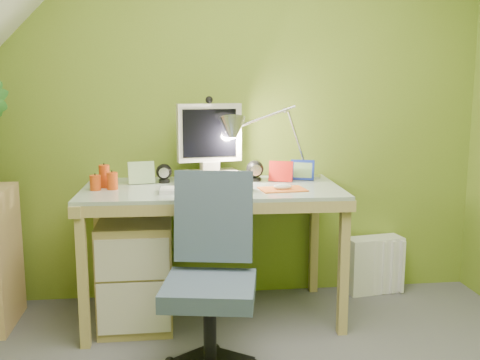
{
  "coord_description": "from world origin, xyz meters",
  "views": [
    {
      "loc": [
        -0.34,
        -1.89,
        1.36
      ],
      "look_at": [
        0.0,
        1.0,
        0.85
      ],
      "focal_mm": 42.0,
      "sensor_mm": 36.0,
      "label": 1
    }
  ],
  "objects": [
    {
      "name": "candle_cluster",
      "position": [
        -0.73,
        1.24,
        0.84
      ],
      "size": [
        0.18,
        0.16,
        0.13
      ],
      "primitive_type": null,
      "rotation": [
        0.0,
        0.0,
        -0.1
      ],
      "color": "#CC4211",
      "rests_on": "desk"
    },
    {
      "name": "speaker_left",
      "position": [
        -0.4,
        1.39,
        0.83
      ],
      "size": [
        0.09,
        0.09,
        0.11
      ],
      "primitive_type": null,
      "rotation": [
        0.0,
        0.0,
        -0.01
      ],
      "color": "black",
      "rests_on": "desk"
    },
    {
      "name": "amber_tumbler",
      "position": [
        0.05,
        1.15,
        0.82
      ],
      "size": [
        0.07,
        0.07,
        0.09
      ],
      "primitive_type": "cylinder",
      "rotation": [
        0.0,
        0.0,
        -0.06
      ],
      "color": "#985D16",
      "rests_on": "desk"
    },
    {
      "name": "task_chair",
      "position": [
        -0.19,
        0.55,
        0.43
      ],
      "size": [
        0.55,
        0.55,
        0.85
      ],
      "primitive_type": null,
      "rotation": [
        0.0,
        0.0,
        -0.18
      ],
      "color": "#3E4E66",
      "rests_on": "floor"
    },
    {
      "name": "mouse",
      "position": [
        0.25,
        1.09,
        0.79
      ],
      "size": [
        0.11,
        0.08,
        0.03
      ],
      "primitive_type": "ellipsoid",
      "rotation": [
        0.0,
        0.0,
        0.2
      ],
      "color": "silver",
      "rests_on": "mousepad"
    },
    {
      "name": "desk_lamp",
      "position": [
        0.32,
        1.41,
        1.1
      ],
      "size": [
        0.64,
        0.38,
        0.64
      ],
      "primitive_type": null,
      "rotation": [
        0.0,
        0.0,
        0.22
      ],
      "color": "#AAABAE",
      "rests_on": "desk"
    },
    {
      "name": "keyboard",
      "position": [
        -0.21,
        1.09,
        0.79
      ],
      "size": [
        0.42,
        0.15,
        0.02
      ],
      "primitive_type": "cube",
      "rotation": [
        0.0,
        0.0,
        -0.05
      ],
      "color": "white",
      "rests_on": "desk"
    },
    {
      "name": "speaker_right",
      "position": [
        0.14,
        1.39,
        0.84
      ],
      "size": [
        0.12,
        0.12,
        0.12
      ],
      "primitive_type": null,
      "rotation": [
        0.0,
        0.0,
        0.21
      ],
      "color": "black",
      "rests_on": "desk"
    },
    {
      "name": "radiator",
      "position": [
        0.94,
        1.5,
        0.18
      ],
      "size": [
        0.38,
        0.21,
        0.36
      ],
      "primitive_type": "cube",
      "rotation": [
        0.0,
        0.0,
        0.17
      ],
      "color": "silver",
      "rests_on": "floor"
    },
    {
      "name": "mousepad",
      "position": [
        0.25,
        1.09,
        0.78
      ],
      "size": [
        0.26,
        0.2,
        0.01
      ],
      "primitive_type": "cube",
      "rotation": [
        0.0,
        0.0,
        0.12
      ],
      "color": "orange",
      "rests_on": "desk"
    },
    {
      "name": "monitor",
      "position": [
        -0.13,
        1.41,
        1.01
      ],
      "size": [
        0.38,
        0.26,
        0.47
      ],
      "primitive_type": null,
      "rotation": [
        0.0,
        0.0,
        0.18
      ],
      "color": "beige",
      "rests_on": "desk"
    },
    {
      "name": "photo_frame_red",
      "position": [
        0.29,
        1.35,
        0.84
      ],
      "size": [
        0.14,
        0.07,
        0.12
      ],
      "primitive_type": "cube",
      "rotation": [
        0.0,
        0.0,
        -0.39
      ],
      "color": "red",
      "rests_on": "desk"
    },
    {
      "name": "photo_frame_green",
      "position": [
        -0.53,
        1.37,
        0.84
      ],
      "size": [
        0.15,
        0.05,
        0.13
      ],
      "primitive_type": "cube",
      "rotation": [
        0.0,
        0.0,
        0.18
      ],
      "color": "#9FC486",
      "rests_on": "desk"
    },
    {
      "name": "photo_frame_blue",
      "position": [
        0.43,
        1.39,
        0.84
      ],
      "size": [
        0.14,
        0.07,
        0.12
      ],
      "primitive_type": "cube",
      "rotation": [
        0.0,
        0.0,
        -0.37
      ],
      "color": "#162A98",
      "rests_on": "desk"
    },
    {
      "name": "desk",
      "position": [
        -0.13,
        1.23,
        0.39
      ],
      "size": [
        1.46,
        0.76,
        0.77
      ],
      "primitive_type": null,
      "rotation": [
        0.0,
        0.0,
        -0.02
      ],
      "color": "tan",
      "rests_on": "floor"
    },
    {
      "name": "wall_back",
      "position": [
        0.0,
        1.6,
        1.2
      ],
      "size": [
        3.2,
        0.01,
        2.4
      ],
      "primitive_type": "cube",
      "color": "olive",
      "rests_on": "floor"
    }
  ]
}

